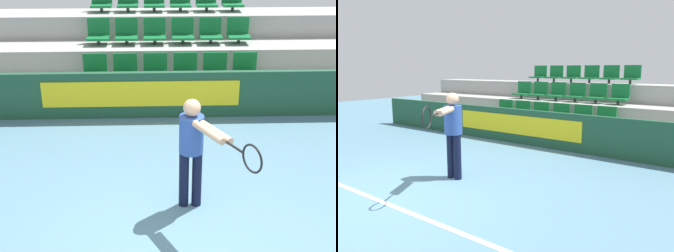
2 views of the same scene
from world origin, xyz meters
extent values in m
cube|color=#1E4C33|center=(0.00, 4.14, 0.45)|extent=(11.71, 0.12, 0.90)
cube|color=yellow|center=(-0.58, 4.07, 0.49)|extent=(3.70, 0.02, 0.49)
cube|color=#9E9E99|center=(0.00, 4.72, 0.25)|extent=(11.31, 1.00, 0.50)
cube|color=#9E9E99|center=(0.00, 5.72, 0.50)|extent=(11.31, 1.00, 1.00)
cube|color=#9E9E99|center=(0.00, 6.73, 0.75)|extent=(11.31, 1.00, 1.50)
cylinder|color=#333333|center=(-1.51, 4.77, 0.56)|extent=(0.07, 0.07, 0.12)
cube|color=#146B33|center=(-1.51, 4.77, 0.64)|extent=(0.48, 0.41, 0.05)
cube|color=#146B33|center=(-1.51, 4.95, 0.85)|extent=(0.48, 0.04, 0.36)
cylinder|color=#333333|center=(-0.91, 4.77, 0.56)|extent=(0.07, 0.07, 0.12)
cube|color=#146B33|center=(-0.91, 4.77, 0.64)|extent=(0.48, 0.41, 0.05)
cube|color=#146B33|center=(-0.91, 4.95, 0.85)|extent=(0.48, 0.04, 0.36)
cylinder|color=#333333|center=(-0.30, 4.77, 0.56)|extent=(0.07, 0.07, 0.12)
cube|color=#146B33|center=(-0.30, 4.77, 0.64)|extent=(0.48, 0.41, 0.05)
cube|color=#146B33|center=(-0.30, 4.95, 0.85)|extent=(0.48, 0.04, 0.36)
cylinder|color=#333333|center=(0.30, 4.77, 0.56)|extent=(0.07, 0.07, 0.12)
cube|color=#146B33|center=(0.30, 4.77, 0.64)|extent=(0.48, 0.41, 0.05)
cube|color=#146B33|center=(0.30, 4.95, 0.85)|extent=(0.48, 0.04, 0.36)
cylinder|color=#333333|center=(0.91, 4.77, 0.56)|extent=(0.07, 0.07, 0.12)
cube|color=#146B33|center=(0.91, 4.77, 0.64)|extent=(0.48, 0.41, 0.05)
cube|color=#146B33|center=(0.91, 4.95, 0.85)|extent=(0.48, 0.04, 0.36)
cylinder|color=#333333|center=(1.51, 4.77, 0.56)|extent=(0.07, 0.07, 0.12)
cube|color=#146B33|center=(1.51, 4.77, 0.64)|extent=(0.48, 0.41, 0.05)
cube|color=#146B33|center=(1.51, 4.95, 0.85)|extent=(0.48, 0.04, 0.36)
cylinder|color=#333333|center=(-1.51, 5.77, 1.06)|extent=(0.07, 0.07, 0.12)
cube|color=#146B33|center=(-1.51, 5.77, 1.14)|extent=(0.48, 0.41, 0.05)
cube|color=#146B33|center=(-1.51, 5.96, 1.35)|extent=(0.48, 0.04, 0.36)
cylinder|color=#333333|center=(-0.91, 5.77, 1.06)|extent=(0.07, 0.07, 0.12)
cube|color=#146B33|center=(-0.91, 5.77, 1.14)|extent=(0.48, 0.41, 0.05)
cube|color=#146B33|center=(-0.91, 5.96, 1.35)|extent=(0.48, 0.04, 0.36)
cylinder|color=#333333|center=(-0.30, 5.77, 1.06)|extent=(0.07, 0.07, 0.12)
cube|color=#146B33|center=(-0.30, 5.77, 1.14)|extent=(0.48, 0.41, 0.05)
cube|color=#146B33|center=(-0.30, 5.96, 1.35)|extent=(0.48, 0.04, 0.36)
cylinder|color=#333333|center=(0.30, 5.77, 1.06)|extent=(0.07, 0.07, 0.12)
cube|color=#146B33|center=(0.30, 5.77, 1.14)|extent=(0.48, 0.41, 0.05)
cube|color=#146B33|center=(0.30, 5.96, 1.35)|extent=(0.48, 0.04, 0.36)
cylinder|color=#333333|center=(0.91, 5.77, 1.06)|extent=(0.07, 0.07, 0.12)
cube|color=#146B33|center=(0.91, 5.77, 1.14)|extent=(0.48, 0.41, 0.05)
cube|color=#146B33|center=(0.91, 5.96, 1.35)|extent=(0.48, 0.04, 0.36)
cylinder|color=#333333|center=(1.51, 5.77, 1.06)|extent=(0.07, 0.07, 0.12)
cube|color=#146B33|center=(1.51, 5.77, 1.14)|extent=(0.48, 0.41, 0.05)
cube|color=#146B33|center=(1.51, 5.96, 1.35)|extent=(0.48, 0.04, 0.36)
cylinder|color=#333333|center=(-1.51, 6.78, 1.56)|extent=(0.07, 0.07, 0.12)
cube|color=#146B33|center=(-1.51, 6.78, 1.64)|extent=(0.48, 0.41, 0.05)
cylinder|color=#333333|center=(-0.91, 6.78, 1.56)|extent=(0.07, 0.07, 0.12)
cube|color=#146B33|center=(-0.91, 6.78, 1.64)|extent=(0.48, 0.41, 0.05)
cylinder|color=#333333|center=(-0.30, 6.78, 1.56)|extent=(0.07, 0.07, 0.12)
cube|color=#146B33|center=(-0.30, 6.78, 1.64)|extent=(0.48, 0.41, 0.05)
cylinder|color=#333333|center=(0.30, 6.78, 1.56)|extent=(0.07, 0.07, 0.12)
cube|color=#146B33|center=(0.30, 6.78, 1.64)|extent=(0.48, 0.41, 0.05)
cylinder|color=#333333|center=(0.91, 6.78, 1.56)|extent=(0.07, 0.07, 0.12)
cube|color=#146B33|center=(0.91, 6.78, 1.64)|extent=(0.48, 0.41, 0.05)
cylinder|color=#333333|center=(1.51, 6.78, 1.56)|extent=(0.07, 0.07, 0.12)
cube|color=#146B33|center=(1.51, 6.78, 1.64)|extent=(0.48, 0.41, 0.05)
cylinder|color=black|center=(0.03, 1.14, 0.40)|extent=(0.13, 0.13, 0.80)
cylinder|color=black|center=(0.20, 1.14, 0.40)|extent=(0.13, 0.13, 0.80)
cylinder|color=#2D4C99|center=(0.12, 1.14, 1.06)|extent=(0.31, 0.31, 0.50)
sphere|color=tan|center=(0.12, 1.14, 1.42)|extent=(0.22, 0.22, 0.22)
cylinder|color=tan|center=(0.28, 0.75, 1.27)|extent=(0.35, 0.55, 0.09)
cylinder|color=tan|center=(0.37, 0.75, 1.27)|extent=(0.35, 0.55, 0.09)
cylinder|color=black|center=(0.53, 0.36, 1.27)|extent=(0.16, 0.28, 0.03)
torus|color=black|center=(0.67, 0.10, 1.27)|extent=(0.17, 0.30, 0.32)
camera|label=1|loc=(-0.36, -4.15, 3.61)|focal=50.00mm
camera|label=2|loc=(4.16, -2.85, 1.93)|focal=35.00mm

